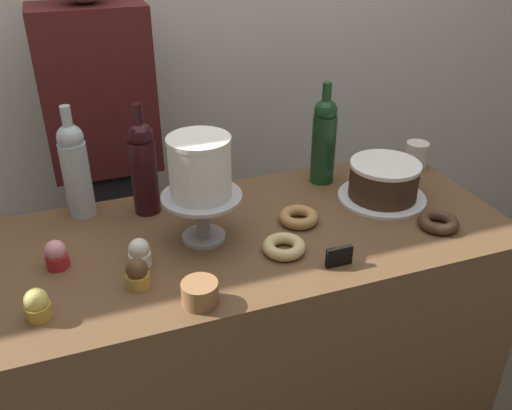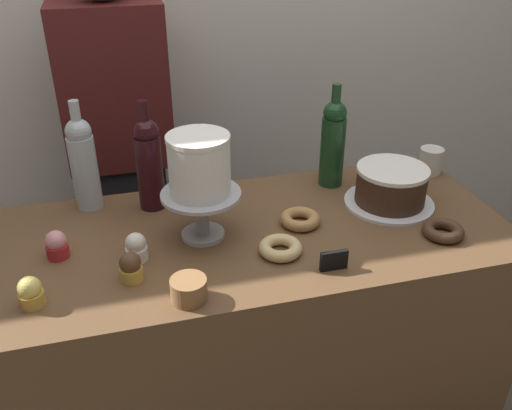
{
  "view_description": "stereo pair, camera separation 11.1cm",
  "coord_description": "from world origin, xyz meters",
  "px_view_note": "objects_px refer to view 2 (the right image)",
  "views": [
    {
      "loc": [
        -0.44,
        -1.2,
        1.68
      ],
      "look_at": [
        0.0,
        0.0,
        0.96
      ],
      "focal_mm": 38.41,
      "sensor_mm": 36.0,
      "label": 1
    },
    {
      "loc": [
        -0.33,
        -1.24,
        1.68
      ],
      "look_at": [
        0.0,
        0.0,
        0.96
      ],
      "focal_mm": 38.41,
      "sensor_mm": 36.0,
      "label": 2
    }
  ],
  "objects_px": {
    "cupcake_vanilla": "(136,247)",
    "coffee_cup_ceramic": "(431,161)",
    "wine_bottle_clear": "(83,162)",
    "cake_stand_pedestal": "(202,207)",
    "barista_figure": "(124,163)",
    "chocolate_round_cake": "(391,185)",
    "cupcake_lemon": "(30,292)",
    "white_layer_cake": "(199,165)",
    "donut_chocolate": "(443,231)",
    "price_sign_chalkboard": "(334,260)",
    "wine_bottle_dark_red": "(149,162)",
    "cookie_stack": "(189,290)",
    "donut_glazed": "(280,248)",
    "donut_maple": "(300,219)",
    "wine_bottle_green": "(333,142)",
    "cupcake_strawberry": "(57,245)",
    "cupcake_chocolate": "(131,267)"
  },
  "relations": [
    {
      "from": "white_layer_cake",
      "to": "donut_maple",
      "type": "height_order",
      "value": "white_layer_cake"
    },
    {
      "from": "wine_bottle_green",
      "to": "wine_bottle_dark_red",
      "type": "bearing_deg",
      "value": -179.71
    },
    {
      "from": "wine_bottle_clear",
      "to": "cupcake_strawberry",
      "type": "height_order",
      "value": "wine_bottle_clear"
    },
    {
      "from": "wine_bottle_clear",
      "to": "cupcake_strawberry",
      "type": "distance_m",
      "value": 0.28
    },
    {
      "from": "donut_glazed",
      "to": "barista_figure",
      "type": "xyz_separation_m",
      "value": [
        -0.36,
        0.76,
        -0.06
      ]
    },
    {
      "from": "cupcake_vanilla",
      "to": "price_sign_chalkboard",
      "type": "bearing_deg",
      "value": -20.19
    },
    {
      "from": "barista_figure",
      "to": "wine_bottle_dark_red",
      "type": "bearing_deg",
      "value": -81.01
    },
    {
      "from": "cupcake_lemon",
      "to": "cake_stand_pedestal",
      "type": "bearing_deg",
      "value": 23.75
    },
    {
      "from": "cupcake_lemon",
      "to": "donut_maple",
      "type": "distance_m",
      "value": 0.72
    },
    {
      "from": "chocolate_round_cake",
      "to": "price_sign_chalkboard",
      "type": "relative_size",
      "value": 2.98
    },
    {
      "from": "wine_bottle_dark_red",
      "to": "cupcake_vanilla",
      "type": "distance_m",
      "value": 0.29
    },
    {
      "from": "cupcake_chocolate",
      "to": "price_sign_chalkboard",
      "type": "xyz_separation_m",
      "value": [
        0.48,
        -0.09,
        -0.01
      ]
    },
    {
      "from": "donut_chocolate",
      "to": "cookie_stack",
      "type": "relative_size",
      "value": 1.33
    },
    {
      "from": "donut_maple",
      "to": "price_sign_chalkboard",
      "type": "xyz_separation_m",
      "value": [
        0.01,
        -0.22,
        0.01
      ]
    },
    {
      "from": "white_layer_cake",
      "to": "cupcake_vanilla",
      "type": "height_order",
      "value": "white_layer_cake"
    },
    {
      "from": "wine_bottle_dark_red",
      "to": "wine_bottle_clear",
      "type": "relative_size",
      "value": 1.0
    },
    {
      "from": "chocolate_round_cake",
      "to": "barista_figure",
      "type": "relative_size",
      "value": 0.13
    },
    {
      "from": "wine_bottle_clear",
      "to": "coffee_cup_ceramic",
      "type": "xyz_separation_m",
      "value": [
        1.09,
        -0.05,
        -0.1
      ]
    },
    {
      "from": "cupcake_lemon",
      "to": "cupcake_chocolate",
      "type": "distance_m",
      "value": 0.22
    },
    {
      "from": "cupcake_vanilla",
      "to": "price_sign_chalkboard",
      "type": "distance_m",
      "value": 0.49
    },
    {
      "from": "wine_bottle_dark_red",
      "to": "cupcake_lemon",
      "type": "bearing_deg",
      "value": -128.39
    },
    {
      "from": "white_layer_cake",
      "to": "cupcake_lemon",
      "type": "distance_m",
      "value": 0.49
    },
    {
      "from": "cupcake_lemon",
      "to": "barista_figure",
      "type": "relative_size",
      "value": 0.05
    },
    {
      "from": "cake_stand_pedestal",
      "to": "donut_chocolate",
      "type": "height_order",
      "value": "cake_stand_pedestal"
    },
    {
      "from": "cupcake_vanilla",
      "to": "donut_glazed",
      "type": "distance_m",
      "value": 0.36
    },
    {
      "from": "cupcake_vanilla",
      "to": "coffee_cup_ceramic",
      "type": "relative_size",
      "value": 0.87
    },
    {
      "from": "donut_maple",
      "to": "price_sign_chalkboard",
      "type": "height_order",
      "value": "price_sign_chalkboard"
    },
    {
      "from": "wine_bottle_green",
      "to": "donut_maple",
      "type": "height_order",
      "value": "wine_bottle_green"
    },
    {
      "from": "cupcake_lemon",
      "to": "donut_maple",
      "type": "bearing_deg",
      "value": 14.09
    },
    {
      "from": "wine_bottle_dark_red",
      "to": "cupcake_lemon",
      "type": "xyz_separation_m",
      "value": [
        -0.31,
        -0.39,
        -0.11
      ]
    },
    {
      "from": "cupcake_strawberry",
      "to": "donut_glazed",
      "type": "distance_m",
      "value": 0.57
    },
    {
      "from": "donut_glazed",
      "to": "price_sign_chalkboard",
      "type": "relative_size",
      "value": 1.6
    },
    {
      "from": "wine_bottle_dark_red",
      "to": "wine_bottle_clear",
      "type": "xyz_separation_m",
      "value": [
        -0.18,
        0.05,
        0.0
      ]
    },
    {
      "from": "cupcake_lemon",
      "to": "coffee_cup_ceramic",
      "type": "height_order",
      "value": "coffee_cup_ceramic"
    },
    {
      "from": "cupcake_vanilla",
      "to": "cupcake_lemon",
      "type": "xyz_separation_m",
      "value": [
        -0.24,
        -0.12,
        0.0
      ]
    },
    {
      "from": "cupcake_vanilla",
      "to": "coffee_cup_ceramic",
      "type": "height_order",
      "value": "coffee_cup_ceramic"
    },
    {
      "from": "cupcake_strawberry",
      "to": "coffee_cup_ceramic",
      "type": "relative_size",
      "value": 0.87
    },
    {
      "from": "cupcake_chocolate",
      "to": "donut_chocolate",
      "type": "height_order",
      "value": "cupcake_chocolate"
    },
    {
      "from": "wine_bottle_green",
      "to": "cupcake_vanilla",
      "type": "distance_m",
      "value": 0.69
    },
    {
      "from": "cupcake_vanilla",
      "to": "donut_chocolate",
      "type": "height_order",
      "value": "cupcake_vanilla"
    },
    {
      "from": "chocolate_round_cake",
      "to": "wine_bottle_green",
      "type": "xyz_separation_m",
      "value": [
        -0.12,
        0.17,
        0.08
      ]
    },
    {
      "from": "cupcake_chocolate",
      "to": "wine_bottle_dark_red",
      "type": "bearing_deg",
      "value": 76.29
    },
    {
      "from": "chocolate_round_cake",
      "to": "cupcake_lemon",
      "type": "bearing_deg",
      "value": -167.66
    },
    {
      "from": "cupcake_lemon",
      "to": "cupcake_strawberry",
      "type": "bearing_deg",
      "value": 75.68
    },
    {
      "from": "cake_stand_pedestal",
      "to": "barista_figure",
      "type": "xyz_separation_m",
      "value": [
        -0.18,
        0.63,
        -0.13
      ]
    },
    {
      "from": "white_layer_cake",
      "to": "donut_chocolate",
      "type": "distance_m",
      "value": 0.68
    },
    {
      "from": "chocolate_round_cake",
      "to": "barista_figure",
      "type": "xyz_separation_m",
      "value": [
        -0.75,
        0.6,
        -0.11
      ]
    },
    {
      "from": "wine_bottle_dark_red",
      "to": "coffee_cup_ceramic",
      "type": "xyz_separation_m",
      "value": [
        0.91,
        -0.01,
        -0.1
      ]
    },
    {
      "from": "wine_bottle_clear",
      "to": "wine_bottle_dark_red",
      "type": "bearing_deg",
      "value": -14.7
    },
    {
      "from": "cake_stand_pedestal",
      "to": "chocolate_round_cake",
      "type": "distance_m",
      "value": 0.57
    }
  ]
}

